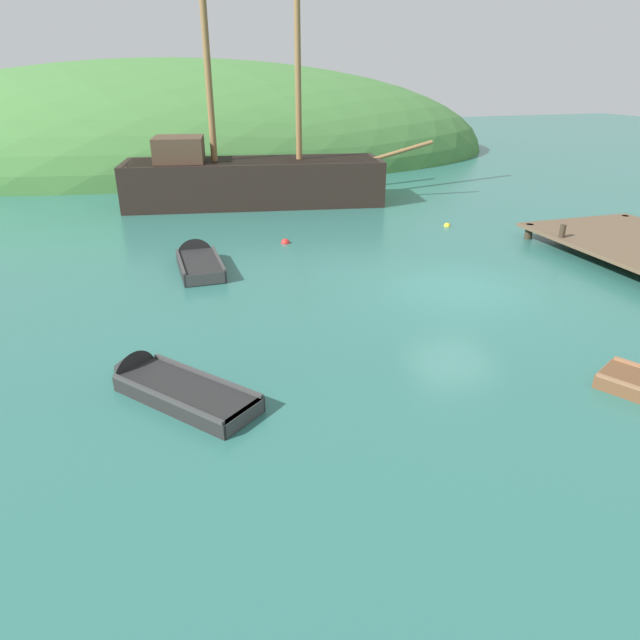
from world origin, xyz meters
TOP-DOWN VIEW (x-y plane):
  - ground_plane at (0.00, 0.00)m, footprint 120.00×120.00m
  - shore_hill at (-5.25, 31.12)m, footprint 48.30×26.55m
  - sailing_ship at (-3.46, 13.44)m, footprint 14.84×5.36m
  - rowboat_portside at (-8.60, -3.26)m, footprint 3.20×3.64m
  - rowboat_center at (-7.05, 4.55)m, footprint 1.31×3.37m
  - buoy_red at (-3.62, 6.37)m, footprint 0.34×0.34m
  - buoy_white at (-6.59, 6.44)m, footprint 0.29×0.29m
  - buoy_yellow at (3.45, 6.79)m, footprint 0.28×0.28m

SIDE VIEW (x-z plane):
  - ground_plane at x=0.00m, z-range 0.00..0.00m
  - shore_hill at x=-5.25m, z-range -6.80..6.80m
  - buoy_red at x=-3.62m, z-range -0.17..0.17m
  - buoy_white at x=-6.59m, z-range -0.15..0.15m
  - buoy_yellow at x=3.45m, z-range -0.14..0.14m
  - rowboat_portside at x=-8.60m, z-range -0.44..0.64m
  - rowboat_center at x=-7.05m, z-range -0.47..0.75m
  - sailing_ship at x=-3.46m, z-range -5.39..7.07m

